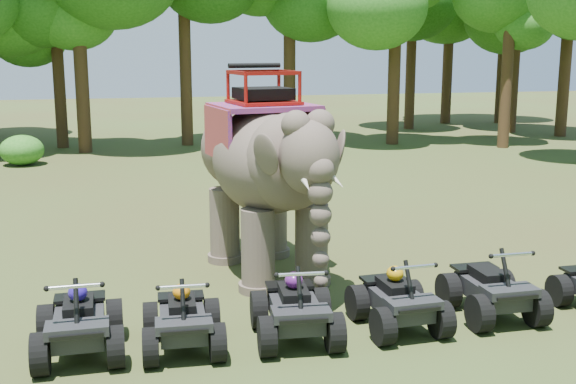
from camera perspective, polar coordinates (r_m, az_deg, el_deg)
The scene contains 18 objects.
ground at distance 13.45m, azimuth 1.18°, elevation -8.96°, with size 110.00×110.00×0.00m, color #47381E.
elephant at distance 14.85m, azimuth -1.79°, elevation 1.63°, with size 2.26×5.13×4.31m, color #4A4036, non-canonical shape.
atv_0 at distance 11.66m, azimuth -16.23°, elevation -9.20°, with size 1.32×1.82×1.35m, color black, non-canonical shape.
atv_1 at distance 11.54m, azimuth -8.35°, elevation -9.29°, with size 1.24×1.70×1.26m, color black, non-canonical shape.
atv_2 at distance 11.77m, azimuth 0.58°, elevation -8.53°, with size 1.32×1.81×1.34m, color black, non-canonical shape.
atv_3 at distance 12.36m, azimuth 8.71°, elevation -7.80°, with size 1.27×1.75×1.29m, color black, non-canonical shape.
atv_4 at distance 13.22m, azimuth 15.83°, elevation -6.70°, with size 1.32×1.81×1.34m, color black, non-canonical shape.
tree_0 at distance 34.73m, azimuth -8.13°, elevation 10.75°, with size 6.01×6.01×8.59m, color #195114, non-canonical shape.
tree_1 at distance 36.07m, azimuth 0.12°, elevation 11.74°, with size 6.76×6.76×9.66m, color #195114, non-canonical shape.
tree_2 at distance 35.14m, azimuth 8.46°, elevation 11.63°, with size 6.77×6.77×9.68m, color #195114, non-canonical shape.
tree_3 at distance 34.98m, azimuth 16.94°, elevation 9.39°, with size 5.17×5.17×7.39m, color #195114, non-canonical shape.
tree_25 at distance 33.20m, azimuth -16.15°, elevation 11.37°, with size 6.82×6.82×9.74m, color #195114, non-canonical shape.
tree_26 at distance 41.35m, azimuth 17.51°, elevation 10.69°, with size 6.26×6.26×8.94m, color #195114, non-canonical shape.
tree_27 at distance 40.44m, azimuth 21.18°, elevation 11.00°, with size 6.81×6.81×9.72m, color #195114, non-canonical shape.
tree_30 at distance 46.27m, azimuth 16.68°, elevation 11.44°, with size 7.01×7.01×10.02m, color #195114, non-canonical shape.
tree_31 at distance 41.79m, azimuth 9.72°, elevation 10.89°, with size 6.09×6.09×8.70m, color #195114, non-canonical shape.
tree_33 at distance 35.12m, azimuth -17.71°, elevation 9.58°, with size 5.37×5.37×7.67m, color #195114, non-canonical shape.
tree_35 at distance 45.24m, azimuth 12.58°, elevation 11.67°, with size 7.03×7.03×10.05m, color #195114, non-canonical shape.
Camera 1 is at (-3.13, -12.20, 4.71)m, focal length 45.00 mm.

